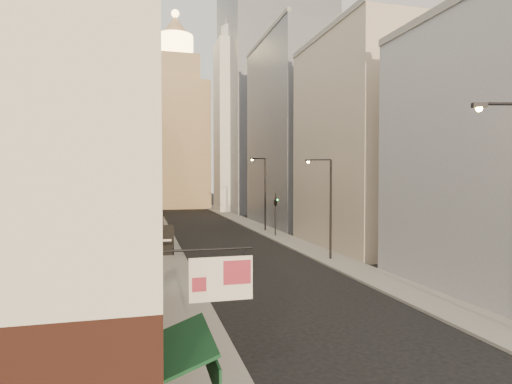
% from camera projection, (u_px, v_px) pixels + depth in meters
% --- Properties ---
extents(sidewalk_left, '(3.00, 140.00, 0.15)m').
position_uv_depth(sidewalk_left, '(157.00, 224.00, 60.99)').
color(sidewalk_left, gray).
rests_on(sidewalk_left, ground).
extents(sidewalk_right, '(3.00, 140.00, 0.15)m').
position_uv_depth(sidewalk_right, '(245.00, 222.00, 64.31)').
color(sidewalk_right, gray).
rests_on(sidewalk_right, ground).
extents(near_building_left, '(8.30, 23.04, 12.30)m').
position_uv_depth(near_building_left, '(67.00, 196.00, 15.20)').
color(near_building_left, '#53271E').
rests_on(near_building_left, ground).
extents(left_bldg_beige, '(8.00, 12.00, 16.00)m').
position_uv_depth(left_bldg_beige, '(92.00, 160.00, 31.31)').
color(left_bldg_beige, '#C0AE98').
rests_on(left_bldg_beige, ground).
extents(left_bldg_grey, '(8.00, 16.00, 20.00)m').
position_uv_depth(left_bldg_grey, '(108.00, 148.00, 46.70)').
color(left_bldg_grey, '#96959B').
rests_on(left_bldg_grey, ground).
extents(left_bldg_tan, '(8.00, 18.00, 17.00)m').
position_uv_depth(left_bldg_tan, '(118.00, 166.00, 64.14)').
color(left_bldg_tan, '#8B704F').
rests_on(left_bldg_tan, ground).
extents(left_bldg_wingrid, '(8.00, 20.00, 24.00)m').
position_uv_depth(left_bldg_wingrid, '(124.00, 151.00, 83.36)').
color(left_bldg_wingrid, gray).
rests_on(left_bldg_wingrid, ground).
extents(right_bldg_beige, '(8.00, 16.00, 20.00)m').
position_uv_depth(right_bldg_beige, '(361.00, 144.00, 41.24)').
color(right_bldg_beige, '#C0AE98').
rests_on(right_bldg_beige, ground).
extents(right_bldg_wingrid, '(8.00, 20.00, 26.00)m').
position_uv_depth(right_bldg_wingrid, '(291.00, 134.00, 60.47)').
color(right_bldg_wingrid, gray).
rests_on(right_bldg_wingrid, ground).
extents(highrise, '(21.00, 23.00, 51.20)m').
position_uv_depth(highrise, '(274.00, 87.00, 88.65)').
color(highrise, gray).
rests_on(highrise, ground).
extents(clock_tower, '(14.00, 14.00, 44.90)m').
position_uv_depth(clock_tower, '(176.00, 130.00, 97.58)').
color(clock_tower, '#8B704F').
rests_on(clock_tower, ground).
extents(white_tower, '(8.00, 8.00, 41.50)m').
position_uv_depth(white_tower, '(236.00, 120.00, 86.84)').
color(white_tower, silver).
rests_on(white_tower, ground).
extents(streetlamp_mid, '(2.02, 1.01, 8.21)m').
position_uv_depth(streetlamp_mid, '(328.00, 203.00, 34.50)').
color(streetlamp_mid, black).
rests_on(streetlamp_mid, ground).
extents(streetlamp_far, '(2.28, 1.04, 9.15)m').
position_uv_depth(streetlamp_far, '(264.00, 190.00, 53.18)').
color(streetlamp_far, black).
rests_on(streetlamp_far, ground).
extents(traffic_light_left, '(0.61, 0.56, 5.00)m').
position_uv_depth(traffic_light_left, '(157.00, 209.00, 41.81)').
color(traffic_light_left, black).
rests_on(traffic_light_left, ground).
extents(traffic_light_right, '(0.73, 0.73, 5.00)m').
position_uv_depth(traffic_light_right, '(275.00, 203.00, 48.45)').
color(traffic_light_right, black).
rests_on(traffic_light_right, ground).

